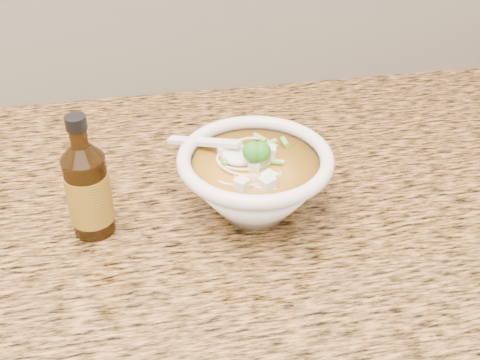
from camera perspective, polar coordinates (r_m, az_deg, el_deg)
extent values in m
cylinder|color=white|center=(0.82, 1.38, -2.59)|extent=(0.08, 0.08, 0.01)
torus|color=white|center=(0.77, 1.46, 2.05)|extent=(0.20, 0.20, 0.02)
torus|color=beige|center=(0.79, 1.83, 2.13)|extent=(0.10, 0.10, 0.00)
torus|color=beige|center=(0.78, 0.62, 1.81)|extent=(0.14, 0.14, 0.00)
torus|color=beige|center=(0.77, 1.63, 0.98)|extent=(0.06, 0.06, 0.00)
torus|color=beige|center=(0.77, 1.20, 0.80)|extent=(0.07, 0.07, 0.00)
torus|color=beige|center=(0.77, 2.51, 0.63)|extent=(0.09, 0.09, 0.00)
torus|color=beige|center=(0.79, 0.51, 1.79)|extent=(0.11, 0.11, 0.00)
torus|color=beige|center=(0.77, 2.82, 0.35)|extent=(0.08, 0.08, 0.00)
torus|color=beige|center=(0.77, 2.31, 0.21)|extent=(0.13, 0.13, 0.00)
torus|color=beige|center=(0.77, 2.60, 0.26)|extent=(0.08, 0.08, 0.00)
torus|color=beige|center=(0.78, 0.20, 0.47)|extent=(0.08, 0.08, 0.00)
cube|color=silver|center=(0.76, 4.04, 1.04)|extent=(0.02, 0.02, 0.01)
cube|color=silver|center=(0.78, -0.15, 2.25)|extent=(0.02, 0.02, 0.01)
cube|color=silver|center=(0.78, 3.97, 2.28)|extent=(0.02, 0.02, 0.02)
cube|color=silver|center=(0.79, -1.82, 2.70)|extent=(0.02, 0.02, 0.02)
cube|color=silver|center=(0.81, 2.03, 3.90)|extent=(0.02, 0.02, 0.02)
cube|color=silver|center=(0.73, 1.06, -0.48)|extent=(0.02, 0.02, 0.02)
cube|color=silver|center=(0.76, -0.10, 1.48)|extent=(0.02, 0.02, 0.02)
cube|color=silver|center=(0.79, -0.85, 2.90)|extent=(0.02, 0.02, 0.01)
ellipsoid|color=#196014|center=(0.76, 2.03, 2.44)|extent=(0.04, 0.04, 0.03)
cylinder|color=#6EAF43|center=(0.82, 3.99, 3.92)|extent=(0.02, 0.02, 0.01)
cylinder|color=#6EAF43|center=(0.75, 3.02, 0.84)|extent=(0.02, 0.01, 0.01)
cylinder|color=#6EAF43|center=(0.80, 1.60, 3.05)|extent=(0.01, 0.02, 0.01)
cylinder|color=#6EAF43|center=(0.77, 5.28, 1.80)|extent=(0.01, 0.02, 0.01)
cylinder|color=#6EAF43|center=(0.72, 0.62, -0.62)|extent=(0.02, 0.02, 0.01)
cylinder|color=#6EAF43|center=(0.78, 3.39, 2.18)|extent=(0.02, 0.01, 0.01)
ellipsoid|color=white|center=(0.78, -0.07, 2.34)|extent=(0.05, 0.05, 0.02)
cube|color=white|center=(0.80, -3.44, 3.63)|extent=(0.10, 0.08, 0.03)
cylinder|color=#341D07|center=(0.78, -14.11, -1.39)|extent=(0.07, 0.07, 0.11)
cylinder|color=#341D07|center=(0.73, -15.07, 3.95)|extent=(0.03, 0.03, 0.02)
cylinder|color=black|center=(0.72, -15.31, 5.27)|extent=(0.03, 0.03, 0.02)
cylinder|color=red|center=(0.78, -14.09, -1.52)|extent=(0.07, 0.07, 0.07)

